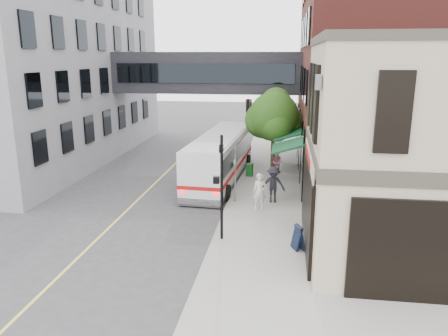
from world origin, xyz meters
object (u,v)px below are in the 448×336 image
(pedestrian_a, at_px, (260,192))
(newspaper_box, at_px, (250,170))
(pedestrian_c, at_px, (273,185))
(pedestrian_b, at_px, (277,162))
(sandwich_board, at_px, (298,237))
(bus, at_px, (221,155))

(pedestrian_a, distance_m, newspaper_box, 6.29)
(pedestrian_a, bearing_deg, pedestrian_c, 52.14)
(pedestrian_c, bearing_deg, newspaper_box, 105.25)
(pedestrian_a, xyz_separation_m, pedestrian_b, (0.75, 6.98, -0.15))
(pedestrian_a, xyz_separation_m, sandwich_board, (1.83, -4.57, -0.42))
(pedestrian_a, relative_size, sandwich_board, 1.84)
(pedestrian_b, distance_m, pedestrian_c, 5.81)
(bus, xyz_separation_m, sandwich_board, (4.63, -9.99, -0.98))
(bus, distance_m, pedestrian_a, 6.13)
(pedestrian_b, height_order, newspaper_box, pedestrian_b)
(pedestrian_b, height_order, sandwich_board, pedestrian_b)
(pedestrian_b, bearing_deg, sandwich_board, -72.79)
(bus, height_order, pedestrian_a, bus)
(pedestrian_a, xyz_separation_m, newspaper_box, (-1.02, 6.19, -0.52))
(bus, bearing_deg, pedestrian_c, -51.01)
(pedestrian_b, xyz_separation_m, pedestrian_c, (-0.10, -5.81, 0.19))
(bus, relative_size, pedestrian_b, 7.04)
(pedestrian_a, height_order, newspaper_box, pedestrian_a)
(pedestrian_a, bearing_deg, newspaper_box, 90.17)
(bus, xyz_separation_m, newspaper_box, (1.78, 0.76, -1.08))
(pedestrian_b, bearing_deg, newspaper_box, -143.88)
(pedestrian_a, xyz_separation_m, pedestrian_c, (0.64, 1.18, 0.05))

